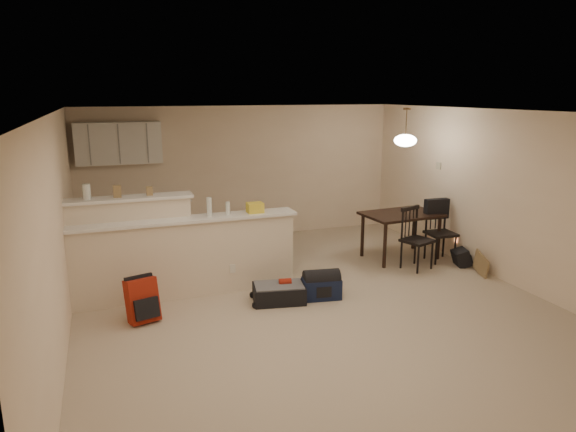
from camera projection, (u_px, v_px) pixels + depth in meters
name	position (u px, v px, depth m)	size (l,w,h in m)	color
room	(314.00, 212.00, 6.52)	(7.00, 7.02, 2.50)	#C0AC93
breakfast_bar	(167.00, 253.00, 6.98)	(3.08, 0.58, 1.39)	beige
upper_cabinets	(118.00, 143.00, 8.67)	(1.40, 0.34, 0.70)	white
kitchen_counter	(137.00, 227.00, 8.96)	(1.80, 0.60, 0.90)	white
thermostat	(439.00, 166.00, 8.87)	(0.02, 0.12, 0.12)	beige
jar	(87.00, 192.00, 6.59)	(0.10, 0.10, 0.20)	silver
cereal_box	(117.00, 191.00, 6.71)	(0.10, 0.07, 0.16)	#93764B
small_box	(150.00, 191.00, 6.86)	(0.08, 0.06, 0.12)	#93764B
bottle_a	(209.00, 207.00, 6.96)	(0.07, 0.07, 0.26)	silver
bottle_b	(228.00, 208.00, 7.05)	(0.06, 0.06, 0.18)	silver
bag_lump	(255.00, 208.00, 7.19)	(0.22, 0.18, 0.14)	#93764B
dining_table	(401.00, 219.00, 8.57)	(1.30, 0.91, 0.78)	black
pendant_lamp	(405.00, 140.00, 8.26)	(0.36, 0.36, 0.62)	brown
dining_chair_near	(418.00, 239.00, 8.06)	(0.43, 0.41, 0.98)	black
dining_chair_far	(441.00, 232.00, 8.45)	(0.44, 0.42, 1.00)	black
suitcase	(279.00, 294.00, 6.86)	(0.68, 0.44, 0.23)	black
red_backpack	(142.00, 300.00, 6.25)	(0.36, 0.22, 0.54)	#9F2111
navy_duffel	(321.00, 288.00, 6.97)	(0.51, 0.28, 0.28)	#121C3B
black_daypack	(461.00, 258.00, 8.29)	(0.30, 0.21, 0.26)	black
cardboard_sheet	(481.00, 265.00, 7.86)	(0.43, 0.02, 0.33)	#93764B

